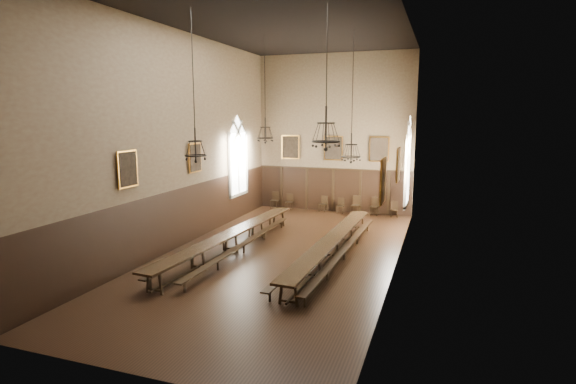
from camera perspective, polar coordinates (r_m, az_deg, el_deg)
The scene contains 33 objects.
floor at distance 18.23m, azimuth -0.93°, elevation -8.02°, with size 9.00×18.00×0.02m, color black.
ceiling at distance 17.72m, azimuth -1.01°, elevation 21.00°, with size 9.00×18.00×0.02m, color black.
wall_back at distance 26.04m, azimuth 5.88°, elevation 7.35°, with size 9.00×0.02×9.00m, color #756548.
wall_front at distance 9.47m, azimuth -19.95°, elevation 2.88°, with size 9.00×0.02×9.00m, color #756548.
wall_left at distance 19.41m, azimuth -13.66°, elevation 6.36°, with size 0.02×18.00×9.00m, color #756548.
wall_right at distance 16.42m, azimuth 14.07°, elevation 5.79°, with size 0.02×18.00×9.00m, color #756548.
wainscot_panelling at distance 17.89m, azimuth -0.94°, elevation -4.17°, with size 9.00×18.00×2.50m, color black, non-canonical shape.
table_left at distance 18.65m, azimuth -7.22°, elevation -6.32°, with size 1.44×10.70×0.83m.
table_right at distance 17.78m, azimuth 5.59°, elevation -7.10°, with size 1.09×10.62×0.83m.
bench_left_outer at distance 18.94m, azimuth -8.18°, elevation -6.50°, with size 0.91×10.01×0.45m.
bench_left_inner at distance 18.47m, azimuth -5.63°, elevation -6.91°, with size 0.39×9.55×0.43m.
bench_right_inner at distance 17.75m, azimuth 3.53°, elevation -7.56°, with size 0.70×9.72×0.44m.
bench_right_outer at distance 17.68m, azimuth 7.14°, elevation -7.64°, with size 0.67×10.18×0.46m.
chair_0 at distance 27.13m, azimuth -1.70°, elevation -1.45°, with size 0.45×0.45×1.00m.
chair_1 at distance 26.79m, azimuth 0.12°, elevation -1.64°, with size 0.42×0.42×0.93m.
chair_3 at distance 26.28m, azimuth 4.47°, elevation -1.90°, with size 0.48×0.48×0.91m.
chair_4 at distance 25.91m, azimuth 6.68°, elevation -2.13°, with size 0.39×0.39×0.87m.
chair_5 at distance 25.85m, azimuth 8.56°, elevation -2.09°, with size 0.53×0.53×1.04m.
chair_6 at distance 25.69m, azimuth 10.89°, elevation -2.25°, with size 0.50×0.50×1.01m.
chair_7 at distance 25.47m, azimuth 13.34°, elevation -2.54°, with size 0.43×0.43×0.87m.
chandelier_back_left at distance 20.37m, azimuth -2.90°, elevation 7.84°, with size 0.75×0.75×4.60m.
chandelier_back_right at distance 19.19m, azimuth 8.03°, elevation 5.55°, with size 0.81×0.81×5.34m.
chandelier_front_left at distance 15.70m, azimuth -11.68°, elevation 5.94°, with size 0.76×0.76×4.95m.
chandelier_front_right at distance 14.75m, azimuth 4.83°, elevation 7.48°, with size 0.93×0.93×4.47m.
portrait_back_0 at distance 26.67m, azimuth 0.31°, elevation 5.73°, with size 1.10×0.12×1.40m.
portrait_back_1 at distance 25.96m, azimuth 5.78°, elevation 5.57°, with size 1.10×0.12×1.40m.
portrait_back_2 at distance 25.49m, azimuth 11.50°, elevation 5.35°, with size 1.10×0.12×1.40m.
portrait_left_0 at distance 20.24m, azimuth -11.74°, elevation 4.28°, with size 0.12×1.00×1.30m.
portrait_left_1 at distance 16.56m, azimuth -19.69°, elevation 2.77°, with size 0.12×1.00×1.30m.
portrait_right_0 at distance 17.49m, azimuth 13.84°, elevation 3.39°, with size 0.12×1.00×1.30m.
portrait_right_1 at distance 13.04m, azimuth 11.99°, elevation 1.41°, with size 0.12×1.00×1.30m.
window_right at distance 21.98m, azimuth 15.04°, elevation 3.78°, with size 0.20×2.20×4.60m, color white, non-canonical shape.
window_left at distance 24.25m, azimuth -6.38°, elevation 4.57°, with size 0.20×2.20×4.60m, color white, non-canonical shape.
Camera 1 is at (5.94, -16.32, 5.52)m, focal length 28.00 mm.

